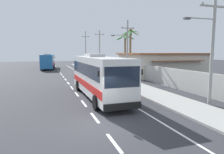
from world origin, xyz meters
The scene contains 15 objects.
ground_plane centered at (0.00, 0.00, 0.00)m, with size 160.00×160.00×0.00m, color #303035.
sidewalk_kerb centered at (6.80, 10.00, 0.07)m, with size 3.20×90.00×0.14m, color #999993.
lane_markings centered at (2.02, 14.58, 0.00)m, with size 3.49×71.00×0.01m.
boundary_wall centered at (10.60, 14.00, 1.06)m, with size 0.24×60.00×2.13m, color #B2B2AD.
coach_bus_foreground centered at (1.66, 6.99, 1.96)m, with size 2.99×11.47×3.76m.
coach_bus_far_lane centered at (-2.02, 39.79, 1.86)m, with size 3.65×12.28×3.57m.
motorcycle_beside_bus centered at (4.02, 16.57, 0.67)m, with size 0.56×1.96×1.67m.
pedestrian_near_kerb centered at (7.54, 16.38, 1.05)m, with size 0.36×0.36×1.73m.
utility_pole_nearest centered at (8.66, 1.65, 4.43)m, with size 3.81×0.24×8.17m.
utility_pole_mid centered at (8.74, 17.68, 4.52)m, with size 3.50×0.24×8.45m.
utility_pole_far centered at (8.88, 33.72, 4.50)m, with size 2.18×0.24×8.57m.
utility_pole_distant centered at (8.87, 49.76, 5.15)m, with size 2.33×0.24×9.91m.
palm_nearest centered at (11.11, 24.19, 5.01)m, with size 3.89×3.78×7.13m.
palm_second centered at (10.18, 19.72, 5.10)m, with size 3.08×3.00×7.50m.
roadside_building centered at (15.71, 19.47, 1.89)m, with size 12.84×9.62×3.75m.
Camera 1 is at (-2.72, -10.09, 3.92)m, focal length 32.64 mm.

